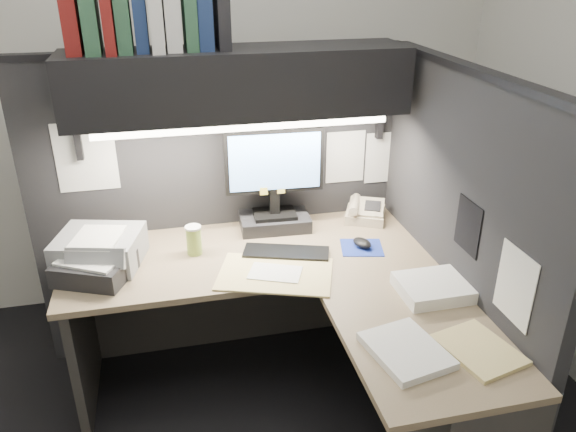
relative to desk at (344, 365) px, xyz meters
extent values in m
cube|color=silver|center=(-0.43, 1.50, 0.91)|extent=(3.50, 0.04, 2.70)
cube|color=black|center=(-0.40, 0.93, 0.36)|extent=(1.90, 0.06, 1.60)
cube|color=black|center=(0.55, 0.18, 0.36)|extent=(0.06, 1.50, 1.60)
cube|color=#886E57|center=(-0.33, 0.56, 0.27)|extent=(1.70, 0.68, 0.03)
cube|color=#886E57|center=(0.22, -0.20, 0.27)|extent=(0.60, 0.85, 0.03)
cube|color=#312E2B|center=(-0.33, 0.86, -0.09)|extent=(1.61, 0.02, 0.70)
cube|color=#312E2B|center=(-1.13, 0.56, -0.09)|extent=(0.04, 0.61, 0.70)
cube|color=black|center=(-0.30, 0.75, 1.06)|extent=(1.55, 0.34, 0.30)
cylinder|color=white|center=(-0.30, 0.61, 0.89)|extent=(1.32, 0.04, 0.04)
cube|color=black|center=(-0.13, 0.79, 0.32)|extent=(0.36, 0.23, 0.07)
cube|color=black|center=(-0.13, 0.79, 0.43)|extent=(0.05, 0.04, 0.12)
cube|color=black|center=(-0.13, 0.78, 0.66)|extent=(0.49, 0.06, 0.33)
cube|color=#74AEFF|center=(-0.13, 0.76, 0.66)|extent=(0.45, 0.02, 0.29)
cube|color=black|center=(-0.14, 0.49, 0.30)|extent=(0.43, 0.26, 0.02)
cube|color=navy|center=(0.23, 0.48, 0.29)|extent=(0.23, 0.22, 0.00)
ellipsoid|color=black|center=(0.24, 0.48, 0.31)|extent=(0.10, 0.13, 0.04)
cube|color=tan|center=(0.36, 0.78, 0.33)|extent=(0.27, 0.27, 0.08)
cylinder|color=#B6CC51|center=(-0.56, 0.60, 0.35)|extent=(0.08, 0.08, 0.13)
cube|color=gray|center=(-0.99, 0.61, 0.36)|extent=(0.43, 0.39, 0.15)
cube|color=black|center=(-1.01, 0.48, 0.33)|extent=(0.38, 0.35, 0.09)
cube|color=#D6C178|center=(-0.23, 0.32, 0.29)|extent=(0.58, 0.47, 0.01)
cube|color=white|center=(0.39, 0.03, 0.31)|extent=(0.29, 0.25, 0.06)
cube|color=white|center=(0.11, -0.32, 0.30)|extent=(0.29, 0.34, 0.03)
cube|color=#D6C178|center=(0.38, -0.36, 0.30)|extent=(0.28, 0.33, 0.02)
cube|color=maroon|center=(-0.98, 0.76, 1.34)|extent=(0.06, 0.22, 0.27)
cube|color=#274E35|center=(-0.90, 0.75, 1.36)|extent=(0.07, 0.22, 0.30)
cube|color=maroon|center=(-0.83, 0.73, 1.36)|extent=(0.05, 0.22, 0.31)
cube|color=#274E35|center=(-0.77, 0.75, 1.36)|extent=(0.06, 0.22, 0.30)
cube|color=navy|center=(-0.70, 0.77, 1.36)|extent=(0.05, 0.22, 0.31)
cube|color=silver|center=(-0.64, 0.74, 1.36)|extent=(0.05, 0.22, 0.31)
cube|color=silver|center=(-0.58, 0.77, 1.34)|extent=(0.07, 0.22, 0.27)
cube|color=#274E35|center=(-0.50, 0.77, 1.35)|extent=(0.05, 0.22, 0.28)
cube|color=navy|center=(-0.44, 0.77, 1.34)|extent=(0.07, 0.22, 0.27)
cube|color=black|center=(-0.36, 0.76, 1.34)|extent=(0.05, 0.22, 0.27)
cube|color=white|center=(0.27, 0.90, 0.61)|extent=(0.21, 0.00, 0.28)
cube|color=white|center=(0.49, 0.90, 0.59)|extent=(0.21, 0.00, 0.28)
cube|color=white|center=(-1.03, 0.90, 0.71)|extent=(0.28, 0.00, 0.34)
cube|color=black|center=(0.52, 0.05, 0.58)|extent=(0.00, 0.18, 0.22)
cube|color=white|center=(0.52, -0.30, 0.51)|extent=(0.00, 0.21, 0.28)
camera|label=1|loc=(-0.66, -1.79, 1.58)|focal=35.00mm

